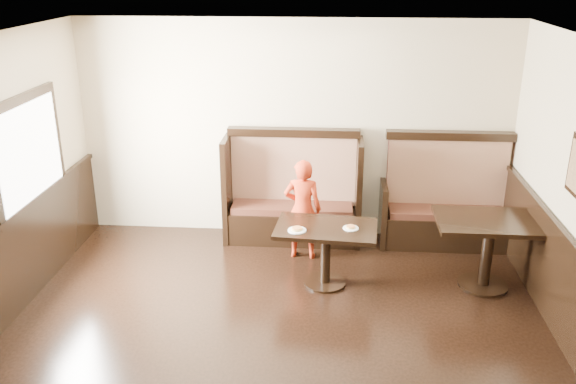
# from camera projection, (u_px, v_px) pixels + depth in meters

# --- Properties ---
(room_shell) EXTENTS (7.00, 7.00, 7.00)m
(room_shell) POSITION_uv_depth(u_px,v_px,m) (232.00, 317.00, 5.05)
(room_shell) COLOR tan
(room_shell) RESTS_ON ground
(booth_main) EXTENTS (1.75, 0.72, 1.45)m
(booth_main) POSITION_uv_depth(u_px,v_px,m) (293.00, 200.00, 7.89)
(booth_main) COLOR black
(booth_main) RESTS_ON ground
(booth_neighbor) EXTENTS (1.65, 0.72, 1.45)m
(booth_neighbor) POSITION_uv_depth(u_px,v_px,m) (445.00, 208.00, 7.76)
(booth_neighbor) COLOR black
(booth_neighbor) RESTS_ON ground
(table_main) EXTENTS (1.16, 0.78, 0.70)m
(table_main) POSITION_uv_depth(u_px,v_px,m) (326.00, 240.00, 6.73)
(table_main) COLOR black
(table_main) RESTS_ON ground
(table_neighbor) EXTENTS (1.17, 0.77, 0.81)m
(table_neighbor) POSITION_uv_depth(u_px,v_px,m) (489.00, 237.00, 6.65)
(table_neighbor) COLOR black
(table_neighbor) RESTS_ON ground
(child) EXTENTS (0.48, 0.33, 1.25)m
(child) POSITION_uv_depth(u_px,v_px,m) (303.00, 209.00, 7.34)
(child) COLOR #AB2B12
(child) RESTS_ON ground
(pizza_plate_left) EXTENTS (0.20, 0.20, 0.04)m
(pizza_plate_left) POSITION_uv_depth(u_px,v_px,m) (297.00, 230.00, 6.56)
(pizza_plate_left) COLOR white
(pizza_plate_left) RESTS_ON table_main
(pizza_plate_right) EXTENTS (0.17, 0.17, 0.03)m
(pizza_plate_right) POSITION_uv_depth(u_px,v_px,m) (351.00, 228.00, 6.62)
(pizza_plate_right) COLOR white
(pizza_plate_right) RESTS_ON table_main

